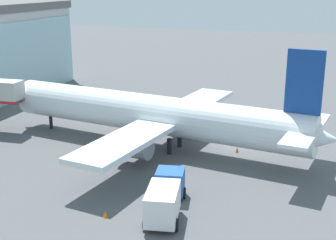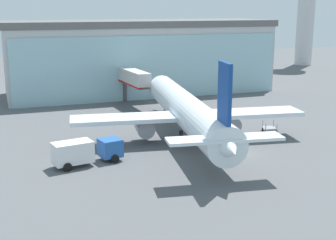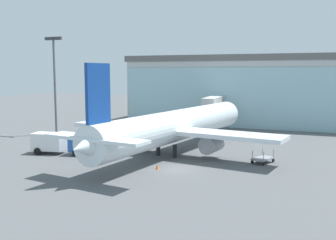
# 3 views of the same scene
# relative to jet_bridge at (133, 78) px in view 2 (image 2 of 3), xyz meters

# --- Properties ---
(ground) EXTENTS (240.00, 240.00, 0.00)m
(ground) POSITION_rel_jet_bridge_xyz_m (4.72, -29.41, -4.66)
(ground) COLOR #545659
(terminal_building) EXTENTS (51.25, 17.37, 13.73)m
(terminal_building) POSITION_rel_jet_bridge_xyz_m (4.72, 12.06, 2.21)
(terminal_building) COLOR #BABABA
(terminal_building) RESTS_ON ground
(jet_bridge) EXTENTS (3.33, 11.48, 6.05)m
(jet_bridge) POSITION_rel_jet_bridge_xyz_m (0.00, 0.00, 0.00)
(jet_bridge) COLOR beige
(jet_bridge) RESTS_ON ground
(airplane) EXTENTS (28.85, 37.21, 11.25)m
(airplane) POSITION_rel_jet_bridge_xyz_m (1.39, -21.97, -1.12)
(airplane) COLOR white
(airplane) RESTS_ON ground
(catering_truck) EXTENTS (7.60, 3.76, 2.65)m
(catering_truck) POSITION_rel_jet_bridge_xyz_m (-12.21, -28.02, -3.19)
(catering_truck) COLOR #2659A5
(catering_truck) RESTS_ON ground
(baggage_cart) EXTENTS (2.46, 3.18, 1.50)m
(baggage_cart) POSITION_rel_jet_bridge_xyz_m (12.73, -22.82, -4.15)
(baggage_cart) COLOR gray
(baggage_cart) RESTS_ON ground
(safety_cone_nose) EXTENTS (0.36, 0.36, 0.55)m
(safety_cone_nose) POSITION_rel_jet_bridge_xyz_m (2.77, -30.29, -4.38)
(safety_cone_nose) COLOR orange
(safety_cone_nose) RESTS_ON ground
(safety_cone_wingtip) EXTENTS (0.36, 0.36, 0.55)m
(safety_cone_wingtip) POSITION_rel_jet_bridge_xyz_m (-14.25, -24.05, -4.38)
(safety_cone_wingtip) COLOR orange
(safety_cone_wingtip) RESTS_ON ground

